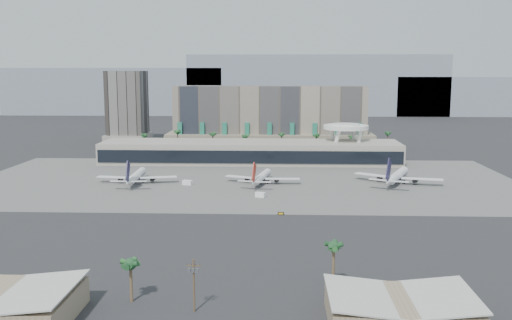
{
  "coord_description": "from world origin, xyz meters",
  "views": [
    {
      "loc": [
        16.42,
        -214.07,
        52.65
      ],
      "look_at": [
        6.04,
        40.0,
        12.4
      ],
      "focal_mm": 40.0,
      "sensor_mm": 36.0,
      "label": 1
    }
  ],
  "objects_px": {
    "airliner_centre": "(262,177)",
    "service_vehicle_b": "(260,195)",
    "taxiway_sign": "(281,213)",
    "airliner_left": "(136,176)",
    "airliner_right": "(397,176)",
    "service_vehicle_a": "(187,183)",
    "utility_pole": "(194,281)"
  },
  "relations": [
    {
      "from": "airliner_left",
      "to": "taxiway_sign",
      "type": "height_order",
      "value": "airliner_left"
    },
    {
      "from": "utility_pole",
      "to": "airliner_centre",
      "type": "bearing_deg",
      "value": 85.87
    },
    {
      "from": "service_vehicle_a",
      "to": "service_vehicle_b",
      "type": "distance_m",
      "value": 42.29
    },
    {
      "from": "airliner_centre",
      "to": "airliner_right",
      "type": "xyz_separation_m",
      "value": [
        63.29,
        2.57,
        0.52
      ]
    },
    {
      "from": "utility_pole",
      "to": "service_vehicle_a",
      "type": "relative_size",
      "value": 2.67
    },
    {
      "from": "service_vehicle_a",
      "to": "taxiway_sign",
      "type": "xyz_separation_m",
      "value": [
        43.11,
        -53.49,
        -0.57
      ]
    },
    {
      "from": "utility_pole",
      "to": "service_vehicle_a",
      "type": "height_order",
      "value": "utility_pole"
    },
    {
      "from": "airliner_left",
      "to": "utility_pole",
      "type": "bearing_deg",
      "value": -73.09
    },
    {
      "from": "airliner_right",
      "to": "service_vehicle_a",
      "type": "height_order",
      "value": "airliner_right"
    },
    {
      "from": "taxiway_sign",
      "to": "service_vehicle_b",
      "type": "bearing_deg",
      "value": 108.52
    },
    {
      "from": "service_vehicle_a",
      "to": "service_vehicle_b",
      "type": "xyz_separation_m",
      "value": [
        34.61,
        -24.3,
        -0.08
      ]
    },
    {
      "from": "service_vehicle_a",
      "to": "taxiway_sign",
      "type": "bearing_deg",
      "value": -30.68
    },
    {
      "from": "utility_pole",
      "to": "service_vehicle_b",
      "type": "bearing_deg",
      "value": 84.66
    },
    {
      "from": "utility_pole",
      "to": "airliner_right",
      "type": "distance_m",
      "value": 163.61
    },
    {
      "from": "utility_pole",
      "to": "airliner_left",
      "type": "relative_size",
      "value": 0.31
    },
    {
      "from": "service_vehicle_b",
      "to": "airliner_right",
      "type": "bearing_deg",
      "value": 46.67
    },
    {
      "from": "airliner_right",
      "to": "utility_pole",
      "type": "bearing_deg",
      "value": -93.12
    },
    {
      "from": "utility_pole",
      "to": "airliner_centre",
      "type": "xyz_separation_m",
      "value": [
        10.35,
        143.49,
        -3.92
      ]
    },
    {
      "from": "service_vehicle_a",
      "to": "service_vehicle_b",
      "type": "bearing_deg",
      "value": -14.62
    },
    {
      "from": "airliner_right",
      "to": "taxiway_sign",
      "type": "distance_m",
      "value": 81.27
    },
    {
      "from": "airliner_centre",
      "to": "airliner_right",
      "type": "relative_size",
      "value": 0.91
    },
    {
      "from": "utility_pole",
      "to": "taxiway_sign",
      "type": "distance_m",
      "value": 88.14
    },
    {
      "from": "airliner_left",
      "to": "taxiway_sign",
      "type": "relative_size",
      "value": 16.64
    },
    {
      "from": "airliner_right",
      "to": "service_vehicle_a",
      "type": "distance_m",
      "value": 97.78
    },
    {
      "from": "airliner_left",
      "to": "airliner_right",
      "type": "height_order",
      "value": "airliner_right"
    },
    {
      "from": "airliner_left",
      "to": "airliner_right",
      "type": "relative_size",
      "value": 0.97
    },
    {
      "from": "airliner_centre",
      "to": "taxiway_sign",
      "type": "height_order",
      "value": "airliner_centre"
    },
    {
      "from": "airliner_left",
      "to": "airliner_centre",
      "type": "xyz_separation_m",
      "value": [
        58.8,
        1.7,
        -0.19
      ]
    },
    {
      "from": "airliner_right",
      "to": "airliner_left",
      "type": "bearing_deg",
      "value": -154.36
    },
    {
      "from": "taxiway_sign",
      "to": "airliner_centre",
      "type": "bearing_deg",
      "value": 101.04
    },
    {
      "from": "utility_pole",
      "to": "service_vehicle_b",
      "type": "height_order",
      "value": "utility_pole"
    },
    {
      "from": "airliner_centre",
      "to": "service_vehicle_b",
      "type": "distance_m",
      "value": 28.62
    }
  ]
}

